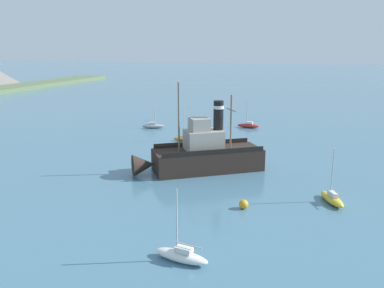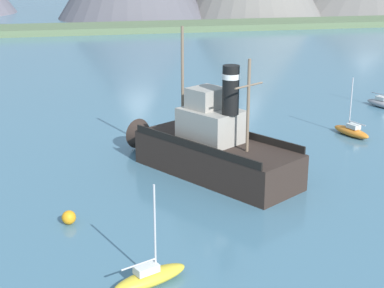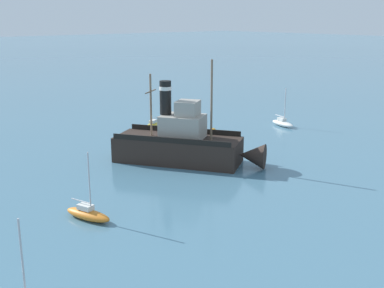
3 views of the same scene
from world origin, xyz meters
TOP-DOWN VIEW (x-y plane):
  - ground_plane at (0.00, 0.00)m, footprint 600.00×600.00m
  - old_tugboat at (0.22, 0.04)m, footprint 10.55×13.97m
  - sailboat_white at (-19.33, -3.70)m, footprint 1.81×3.94m
  - sailboat_yellow at (-5.93, -13.49)m, footprint 3.92×2.55m
  - sailboat_orange at (13.95, 6.08)m, footprint 2.22×3.95m
  - mooring_buoy at (-9.48, -6.16)m, footprint 0.80×0.80m

SIDE VIEW (x-z plane):
  - ground_plane at x=0.00m, z-range 0.00..0.00m
  - mooring_buoy at x=-9.48m, z-range 0.00..0.80m
  - sailboat_white at x=-19.33m, z-range -2.02..2.88m
  - sailboat_yellow at x=-5.93m, z-range -2.02..2.88m
  - sailboat_orange at x=13.95m, z-range -2.02..2.88m
  - old_tugboat at x=0.22m, z-range -3.12..6.78m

